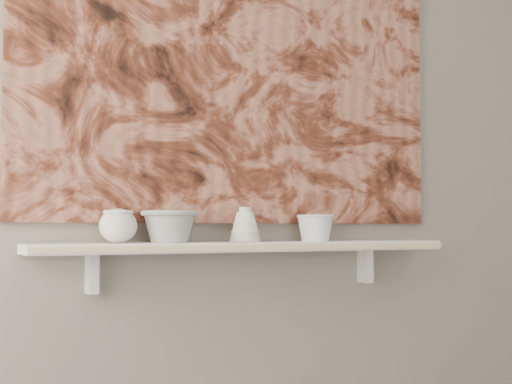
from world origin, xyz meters
TOP-DOWN VIEW (x-y plane):
  - wall_back at (0.00, 1.60)m, footprint 3.60×0.00m
  - shelf at (0.00, 1.51)m, footprint 1.40×0.18m
  - shelf_stripe at (0.00, 1.41)m, footprint 1.40×0.01m
  - bracket_left at (-0.49, 1.57)m, footprint 0.03×0.06m
  - bracket_right at (0.49, 1.57)m, footprint 0.03×0.06m
  - painting at (0.00, 1.59)m, footprint 1.50×0.02m
  - house_motif at (0.45, 1.57)m, footprint 0.09×0.00m
  - bowl_grey at (-0.27, 1.51)m, footprint 0.22×0.22m
  - cup_cream at (-0.43, 1.51)m, footprint 0.12×0.12m
  - bell_vessel at (-0.02, 1.51)m, footprint 0.13×0.13m
  - bowl_white at (0.24, 1.51)m, footprint 0.15×0.15m

SIDE VIEW (x-z plane):
  - bracket_left at x=-0.49m, z-range 0.78..0.90m
  - bracket_right at x=0.49m, z-range 0.78..0.90m
  - shelf at x=0.00m, z-range 0.90..0.93m
  - shelf_stripe at x=0.00m, z-range 0.91..0.92m
  - bowl_white at x=0.24m, z-range 0.93..1.02m
  - cup_cream at x=-0.43m, z-range 0.93..1.03m
  - bowl_grey at x=-0.27m, z-range 0.93..1.03m
  - bell_vessel at x=-0.02m, z-range 0.93..1.04m
  - house_motif at x=0.45m, z-range 1.19..1.27m
  - wall_back at x=0.00m, z-range -0.45..3.15m
  - painting at x=0.00m, z-range 0.99..2.09m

